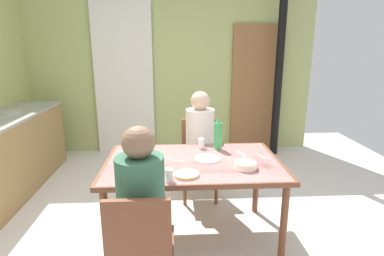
# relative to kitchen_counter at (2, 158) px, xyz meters

# --- Properties ---
(ground_plane) EXTENTS (6.67, 6.67, 0.00)m
(ground_plane) POSITION_rel_kitchen_counter_xyz_m (1.86, -0.97, -0.45)
(ground_plane) COLOR silver
(wall_back) EXTENTS (4.58, 0.10, 2.76)m
(wall_back) POSITION_rel_kitchen_counter_xyz_m (1.86, 1.59, 0.93)
(wall_back) COLOR #B0BC71
(wall_back) RESTS_ON ground_plane
(door_wooden) EXTENTS (0.80, 0.05, 2.00)m
(door_wooden) POSITION_rel_kitchen_counter_xyz_m (3.27, 1.51, 0.55)
(door_wooden) COLOR #926038
(door_wooden) RESTS_ON ground_plane
(stove_pipe_column) EXTENTS (0.12, 0.12, 2.76)m
(stove_pipe_column) POSITION_rel_kitchen_counter_xyz_m (3.52, 1.24, 0.93)
(stove_pipe_column) COLOR black
(stove_pipe_column) RESTS_ON ground_plane
(curtain_panel) EXTENTS (0.90, 0.03, 2.32)m
(curtain_panel) POSITION_rel_kitchen_counter_xyz_m (1.17, 1.49, 0.71)
(curtain_panel) COLOR white
(curtain_panel) RESTS_ON ground_plane
(kitchen_counter) EXTENTS (0.61, 2.33, 0.91)m
(kitchen_counter) POSITION_rel_kitchen_counter_xyz_m (0.00, 0.00, 0.00)
(kitchen_counter) COLOR #9C7847
(kitchen_counter) RESTS_ON ground_plane
(dining_table) EXTENTS (1.48, 0.94, 0.73)m
(dining_table) POSITION_rel_kitchen_counter_xyz_m (2.09, -0.93, 0.21)
(dining_table) COLOR brown
(dining_table) RESTS_ON ground_plane
(chair_near_diner) EXTENTS (0.40, 0.40, 0.87)m
(chair_near_diner) POSITION_rel_kitchen_counter_xyz_m (1.73, -1.75, 0.05)
(chair_near_diner) COLOR brown
(chair_near_diner) RESTS_ON ground_plane
(chair_far_diner) EXTENTS (0.40, 0.40, 0.87)m
(chair_far_diner) POSITION_rel_kitchen_counter_xyz_m (2.21, -0.10, 0.05)
(chair_far_diner) COLOR brown
(chair_far_diner) RESTS_ON ground_plane
(person_near_diner) EXTENTS (0.30, 0.37, 0.77)m
(person_near_diner) POSITION_rel_kitchen_counter_xyz_m (1.73, -1.62, 0.33)
(person_near_diner) COLOR #385D52
(person_near_diner) RESTS_ON ground_plane
(person_far_diner) EXTENTS (0.30, 0.37, 0.77)m
(person_far_diner) POSITION_rel_kitchen_counter_xyz_m (2.21, -0.24, 0.33)
(person_far_diner) COLOR silver
(person_far_diner) RESTS_ON ground_plane
(water_bottle_green_near) EXTENTS (0.07, 0.07, 0.29)m
(water_bottle_green_near) POSITION_rel_kitchen_counter_xyz_m (2.35, -0.62, 0.41)
(water_bottle_green_near) COLOR green
(water_bottle_green_near) RESTS_ON dining_table
(serving_bowl_center) EXTENTS (0.17, 0.17, 0.05)m
(serving_bowl_center) POSITION_rel_kitchen_counter_xyz_m (2.50, -1.12, 0.30)
(serving_bowl_center) COLOR silver
(serving_bowl_center) RESTS_ON dining_table
(dinner_plate_near_left) EXTENTS (0.23, 0.23, 0.01)m
(dinner_plate_near_left) POSITION_rel_kitchen_counter_xyz_m (2.22, -0.90, 0.28)
(dinner_plate_near_left) COLOR white
(dinner_plate_near_left) RESTS_ON dining_table
(dinner_plate_near_right) EXTENTS (0.19, 0.19, 0.01)m
(dinner_plate_near_right) POSITION_rel_kitchen_counter_xyz_m (1.68, -1.12, 0.28)
(dinner_plate_near_right) COLOR white
(dinner_plate_near_right) RESTS_ON dining_table
(dinner_plate_far_center) EXTENTS (0.22, 0.22, 0.01)m
(dinner_plate_far_center) POSITION_rel_kitchen_counter_xyz_m (1.55, -0.90, 0.28)
(dinner_plate_far_center) COLOR white
(dinner_plate_far_center) RESTS_ON dining_table
(drinking_glass_by_near_diner) EXTENTS (0.06, 0.06, 0.10)m
(drinking_glass_by_near_diner) POSITION_rel_kitchen_counter_xyz_m (2.19, -0.59, 0.33)
(drinking_glass_by_near_diner) COLOR silver
(drinking_glass_by_near_diner) RESTS_ON dining_table
(drinking_glass_by_far_diner) EXTENTS (0.06, 0.06, 0.09)m
(drinking_glass_by_far_diner) POSITION_rel_kitchen_counter_xyz_m (1.90, -1.32, 0.32)
(drinking_glass_by_far_diner) COLOR silver
(drinking_glass_by_far_diner) RESTS_ON dining_table
(bread_plate_sliced) EXTENTS (0.19, 0.19, 0.02)m
(bread_plate_sliced) POSITION_rel_kitchen_counter_xyz_m (2.03, -1.23, 0.29)
(bread_plate_sliced) COLOR #DBB77A
(bread_plate_sliced) RESTS_ON dining_table
(cutlery_knife_near) EXTENTS (0.05, 0.15, 0.00)m
(cutlery_knife_near) POSITION_rel_kitchen_counter_xyz_m (2.70, -0.85, 0.28)
(cutlery_knife_near) COLOR silver
(cutlery_knife_near) RESTS_ON dining_table
(cutlery_fork_near) EXTENTS (0.14, 0.08, 0.00)m
(cutlery_fork_near) POSITION_rel_kitchen_counter_xyz_m (1.96, -0.92, 0.28)
(cutlery_fork_near) COLOR silver
(cutlery_fork_near) RESTS_ON dining_table
(cutlery_knife_far) EXTENTS (0.07, 0.14, 0.00)m
(cutlery_knife_far) POSITION_rel_kitchen_counter_xyz_m (2.54, -0.77, 0.28)
(cutlery_knife_far) COLOR silver
(cutlery_knife_far) RESTS_ON dining_table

